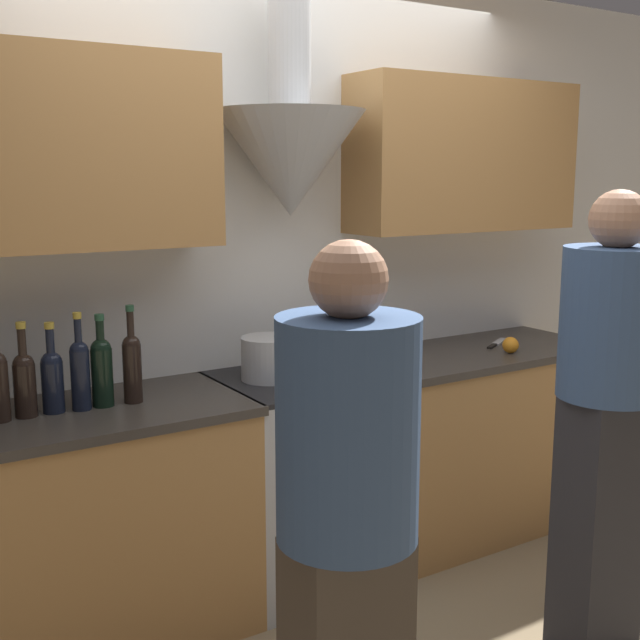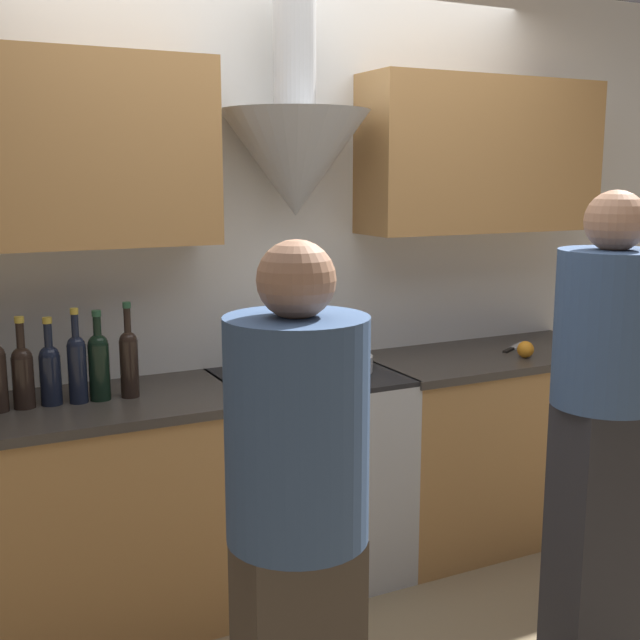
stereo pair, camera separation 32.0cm
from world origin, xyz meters
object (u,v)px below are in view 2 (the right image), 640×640
Objects in this scene: stock_pot at (270,357)px; wine_bottle_8 at (129,360)px; stove_range at (309,475)px; wine_bottle_6 at (77,365)px; mixing_bowl at (345,363)px; orange_fruit at (525,349)px; wine_bottle_4 at (23,373)px; person_foreground_left at (297,518)px; wine_bottle_5 at (50,371)px; wine_bottle_7 at (99,363)px; person_foreground_right at (603,412)px.

wine_bottle_8 is at bearing -177.41° from stock_pot.
stove_range is at bearing -0.11° from wine_bottle_8.
mixing_bowl is (1.10, -0.02, -0.11)m from wine_bottle_6.
orange_fruit is at bearing -4.91° from wine_bottle_8.
wine_bottle_4 is at bearing -179.91° from stock_pot.
person_foreground_left is (-0.44, -1.22, -0.12)m from stock_pot.
mixing_bowl is 1.41m from person_foreground_left.
wine_bottle_4 reaches higher than wine_bottle_5.
mixing_bowl is at bearing 170.51° from orange_fruit.
wine_bottle_4 is 4.36× the size of orange_fruit.
wine_bottle_7 is (0.08, 0.00, -0.00)m from wine_bottle_6.
wine_bottle_6 is at bearing 179.19° from mixing_bowl.
orange_fruit is at bearing 32.52° from person_foreground_left.
mixing_bowl is (0.33, -0.03, -0.05)m from stock_pot.
wine_bottle_5 is 1.30m from person_foreground_left.
wine_bottle_7 is 0.93× the size of wine_bottle_8.
wine_bottle_5 is 0.89× the size of wine_bottle_8.
stove_range is 0.53× the size of person_foreground_right.
orange_fruit is (1.77, -0.15, -0.11)m from wine_bottle_8.
wine_bottle_8 is at bearing 179.48° from mixing_bowl.
wine_bottle_7 is 4.41× the size of orange_fruit.
stove_range is 0.55m from stock_pot.
wine_bottle_4 is at bearing 178.53° from mixing_bowl.
wine_bottle_5 is 1.41× the size of stock_pot.
stove_range is at bearing -1.53° from wine_bottle_5.
wine_bottle_5 is 0.86m from stock_pot.
wine_bottle_6 is at bearing -177.36° from wine_bottle_7.
wine_bottle_7 is at bearing 101.76° from person_foreground_left.
wine_bottle_6 is (0.19, -0.02, 0.01)m from wine_bottle_4.
wine_bottle_4 is 0.92× the size of wine_bottle_8.
mixing_bowl is (0.16, -0.01, 0.48)m from stove_range.
stock_pot is at bearing 2.59° from wine_bottle_8.
wine_bottle_5 is 1.34× the size of mixing_bowl.
person_foreground_left reaches higher than wine_bottle_6.
wine_bottle_8 is (0.19, -0.01, 0.00)m from wine_bottle_6.
wine_bottle_4 is at bearing -179.30° from wine_bottle_5.
wine_bottle_6 is 4.60× the size of orange_fruit.
wine_bottle_8 is 1.21m from person_foreground_left.
stove_range is 2.65× the size of wine_bottle_7.
wine_bottle_5 is at bearing 168.53° from wine_bottle_6.
mixing_bowl is at bearing -0.81° from wine_bottle_6.
person_foreground_left is at bearing -74.64° from wine_bottle_6.
mixing_bowl reaches higher than stove_range.
wine_bottle_8 reaches higher than wine_bottle_4.
wine_bottle_6 is 0.22× the size of person_foreground_left.
wine_bottle_8 is 1.59× the size of stock_pot.
wine_bottle_8 is 0.23× the size of person_foreground_left.
stock_pot is at bearing 174.00° from mixing_bowl.
person_foreground_right reaches higher than wine_bottle_8.
person_foreground_right is at bearing -64.87° from mixing_bowl.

